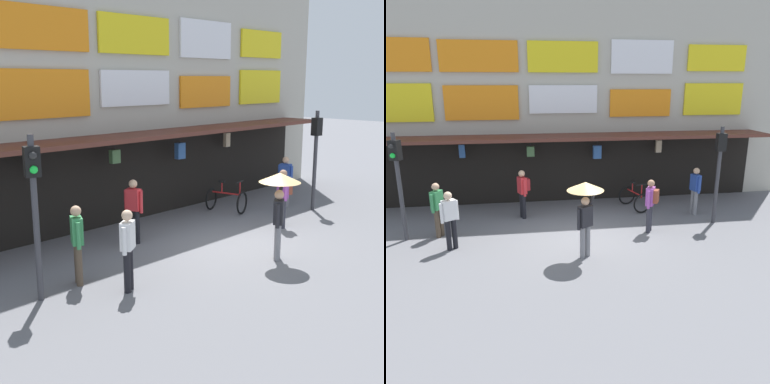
% 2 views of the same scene
% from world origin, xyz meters
% --- Properties ---
extents(ground_plane, '(80.00, 80.00, 0.00)m').
position_xyz_m(ground_plane, '(0.00, 0.00, 0.00)').
color(ground_plane, slate).
extents(shopfront, '(18.00, 2.60, 8.00)m').
position_xyz_m(shopfront, '(-0.00, 4.57, 3.96)').
color(shopfront, '#B2AD9E').
rests_on(shopfront, ground).
extents(traffic_light_near, '(0.34, 0.36, 3.20)m').
position_xyz_m(traffic_light_near, '(-5.11, 0.72, 2.14)').
color(traffic_light_near, '#38383D').
rests_on(traffic_light_near, ground).
extents(traffic_light_far, '(0.30, 0.34, 3.20)m').
position_xyz_m(traffic_light_far, '(4.63, 0.74, 2.14)').
color(traffic_light_far, '#38383D').
rests_on(traffic_light_far, ground).
extents(bicycle_parked, '(0.98, 1.30, 1.05)m').
position_xyz_m(bicycle_parked, '(2.44, 2.54, 0.39)').
color(bicycle_parked, black).
rests_on(bicycle_parked, ground).
extents(pedestrian_in_green, '(0.45, 0.39, 1.68)m').
position_xyz_m(pedestrian_in_green, '(-3.65, -0.15, 0.95)').
color(pedestrian_in_green, black).
rests_on(pedestrian_in_green, ground).
extents(pedestrian_in_purple, '(0.35, 0.49, 1.68)m').
position_xyz_m(pedestrian_in_purple, '(-4.17, 0.85, 0.95)').
color(pedestrian_in_purple, brown).
rests_on(pedestrian_in_purple, ground).
extents(pedestrian_in_blue, '(0.47, 0.48, 1.68)m').
position_xyz_m(pedestrian_in_blue, '(2.25, 0.26, 0.98)').
color(pedestrian_in_blue, '#2D2D38').
rests_on(pedestrian_in_blue, ground).
extents(pedestrian_in_white, '(0.44, 0.50, 1.68)m').
position_xyz_m(pedestrian_in_white, '(-1.62, 2.17, 0.98)').
color(pedestrian_in_white, black).
rests_on(pedestrian_in_white, ground).
extents(pedestrian_in_yellow, '(0.28, 0.52, 1.68)m').
position_xyz_m(pedestrian_in_yellow, '(4.34, 1.64, 0.95)').
color(pedestrian_in_yellow, gray).
rests_on(pedestrian_in_yellow, ground).
extents(pedestrian_with_umbrella, '(0.96, 0.96, 2.08)m').
position_xyz_m(pedestrian_with_umbrella, '(-0.04, -1.19, 1.64)').
color(pedestrian_with_umbrella, gray).
rests_on(pedestrian_with_umbrella, ground).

